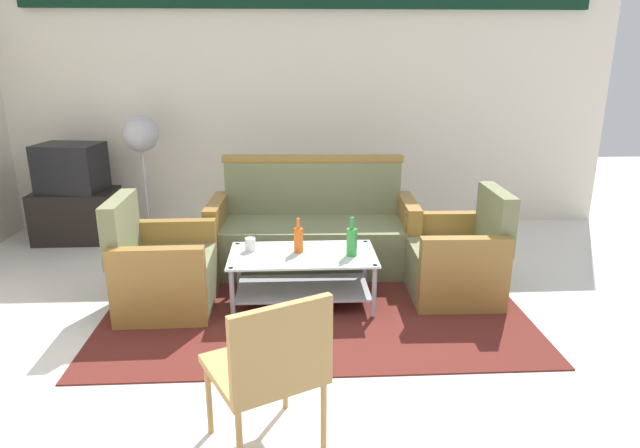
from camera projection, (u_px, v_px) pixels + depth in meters
name	position (u px, v px, depth m)	size (l,w,h in m)	color
ground_plane	(329.00, 364.00, 3.41)	(14.00, 14.00, 0.00)	silver
wall_back	(310.00, 91.00, 5.90)	(6.52, 0.19, 2.80)	silver
rug	(314.00, 299.00, 4.32)	(3.10, 2.22, 0.01)	#511E19
couch	(313.00, 233.00, 4.92)	(1.83, 0.81, 0.96)	#6B704C
armchair_left	(163.00, 272.00, 4.12)	(0.71, 0.77, 0.85)	#6B704C
armchair_right	(457.00, 261.00, 4.33)	(0.72, 0.78, 0.85)	#6B704C
coffee_table	(303.00, 271.00, 4.17)	(1.10, 0.60, 0.40)	silver
bottle_green	(352.00, 241.00, 4.06)	(0.08, 0.08, 0.30)	#2D8C38
bottle_orange	(298.00, 239.00, 4.14)	(0.07, 0.07, 0.27)	#D85919
cup	(250.00, 244.00, 4.18)	(0.08, 0.08, 0.10)	silver
tv_stand	(77.00, 216.00, 5.65)	(0.80, 0.50, 0.52)	black
television	(71.00, 168.00, 5.50)	(0.66, 0.53, 0.48)	black
pedestal_fan	(141.00, 141.00, 5.51)	(0.36, 0.36, 1.27)	#2D2D33
wicker_chair	(271.00, 364.00, 2.50)	(0.64, 0.64, 0.84)	#AD844C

